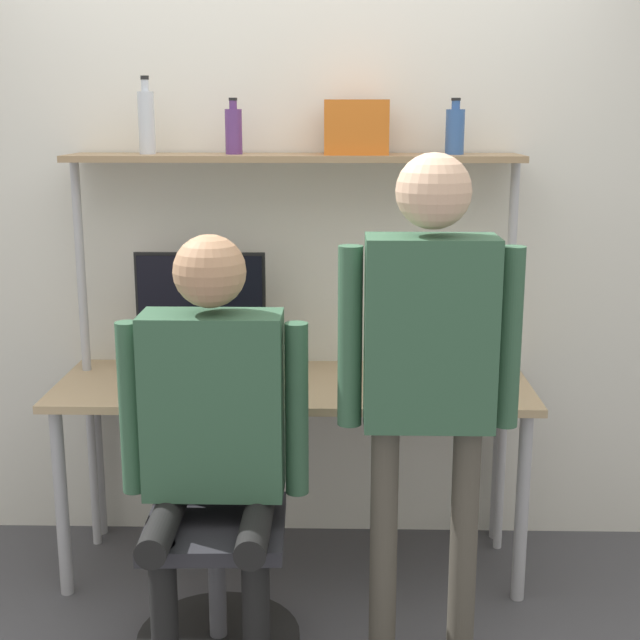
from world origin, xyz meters
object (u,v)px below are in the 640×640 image
monitor (201,309)px  bottle_purple (234,130)px  person_seated (212,414)px  storage_box (356,127)px  laptop (211,375)px  cell_phone (282,396)px  bottle_blue (455,131)px  person_standing (429,351)px  office_chair (218,568)px  bottle_clear (146,121)px

monitor → bottle_purple: bottle_purple is taller
person_seated → storage_box: (0.47, 0.77, 0.90)m
monitor → storage_box: (0.62, 0.03, 0.71)m
laptop → cell_phone: (0.28, -0.09, -0.05)m
laptop → bottle_blue: size_ratio=1.46×
monitor → bottle_purple: 0.72m
person_seated → storage_box: storage_box is taller
person_seated → storage_box: 1.28m
person_standing → bottle_blue: 1.07m
person_seated → person_standing: 0.73m
storage_box → office_chair: bearing=-122.9°
person_seated → cell_phone: bearing=65.2°
storage_box → bottle_blue: bearing=0.0°
storage_box → person_seated: bearing=-121.4°
laptop → bottle_clear: bottle_clear is taller
bottle_clear → office_chair: bearing=-65.2°
laptop → bottle_purple: (0.08, 0.25, 0.91)m
cell_phone → monitor: bearing=137.6°
bottle_purple → bottle_blue: (0.85, 0.00, -0.00)m
laptop → bottle_blue: bottle_blue is taller
cell_phone → bottle_clear: bottle_clear is taller
storage_box → person_standing: bearing=-75.2°
laptop → bottle_purple: size_ratio=1.45×
cell_phone → office_chair: office_chair is taller
person_standing → storage_box: size_ratio=6.96×
cell_phone → bottle_blue: bearing=27.8°
bottle_purple → bottle_blue: same height
monitor → office_chair: size_ratio=0.56×
monitor → laptop: bearing=-73.0°
office_chair → bottle_purple: size_ratio=4.38×
bottle_purple → bottle_clear: bearing=-180.0°
person_standing → storage_box: bearing=104.8°
cell_phone → person_seated: (-0.20, -0.43, 0.08)m
bottle_blue → storage_box: bearing=180.0°
cell_phone → bottle_clear: bearing=147.3°
person_standing → person_seated: bearing=175.6°
bottle_clear → bottle_blue: bearing=0.0°
office_chair → monitor: bearing=101.7°
laptop → office_chair: size_ratio=0.33×
office_chair → storage_box: 1.71m
cell_phone → person_seated: person_seated is taller
bottle_blue → office_chair: bearing=-139.4°
monitor → bottle_blue: 1.22m
monitor → office_chair: (0.14, -0.70, -0.75)m
office_chair → person_seated: person_seated is taller
person_standing → storage_box: (-0.22, 0.83, 0.67)m
person_seated → bottle_clear: size_ratio=4.88×
bottle_purple → bottle_clear: size_ratio=0.72×
bottle_blue → monitor: bearing=-178.2°
person_seated → bottle_purple: (-0.00, 0.77, 0.89)m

